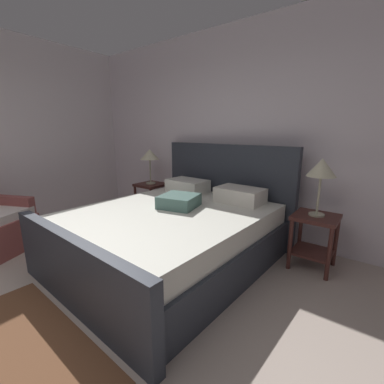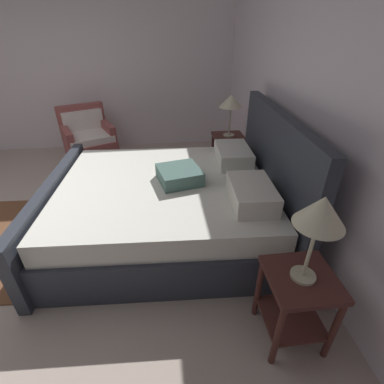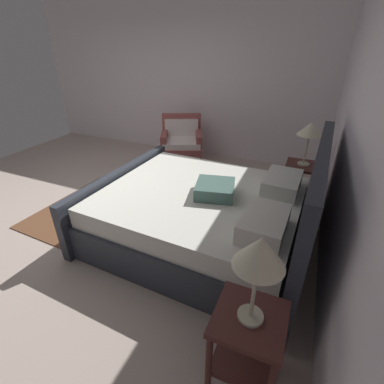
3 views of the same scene
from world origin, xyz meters
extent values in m
cube|color=#B19E92|center=(0.00, 0.00, -0.01)|extent=(5.43, 5.98, 0.02)
cube|color=silver|center=(0.00, 3.05, 1.43)|extent=(5.55, 0.12, 2.87)
cube|color=silver|center=(-2.78, 0.00, 1.43)|extent=(0.12, 6.10, 2.87)
cube|color=#2C3039|center=(-0.02, 1.68, 0.20)|extent=(1.98, 2.22, 0.40)
cube|color=#2C3039|center=(0.04, 2.79, 0.65)|extent=(2.01, 0.20, 1.30)
cube|color=#2C3039|center=(-0.07, 0.56, 0.34)|extent=(2.01, 0.20, 0.67)
cube|color=silver|center=(-0.02, 1.68, 0.51)|extent=(1.90, 2.15, 0.22)
cube|color=silver|center=(-0.40, 2.48, 0.71)|extent=(0.58, 0.39, 0.18)
cube|color=silver|center=(0.45, 2.44, 0.71)|extent=(0.58, 0.39, 0.18)
cube|color=#45655D|center=(-0.02, 1.84, 0.69)|extent=(0.48, 0.48, 0.14)
cube|color=#49241F|center=(1.30, 2.53, 0.58)|extent=(0.44, 0.44, 0.04)
cube|color=#49241F|center=(1.30, 2.53, 0.18)|extent=(0.40, 0.40, 0.02)
cylinder|color=#49241F|center=(1.11, 2.34, 0.28)|extent=(0.04, 0.04, 0.56)
cylinder|color=#49241F|center=(1.49, 2.34, 0.28)|extent=(0.04, 0.04, 0.56)
cylinder|color=#49241F|center=(1.11, 2.72, 0.28)|extent=(0.04, 0.04, 0.56)
cylinder|color=#49241F|center=(1.49, 2.72, 0.28)|extent=(0.04, 0.04, 0.56)
cylinder|color=#B7B293|center=(1.30, 2.53, 0.61)|extent=(0.16, 0.16, 0.02)
cylinder|color=#B7B293|center=(1.30, 2.53, 0.82)|extent=(0.02, 0.02, 0.40)
cone|color=beige|center=(1.30, 2.53, 1.11)|extent=(0.29, 0.29, 0.19)
cube|color=#49241F|center=(-1.34, 2.65, 0.58)|extent=(0.44, 0.44, 0.04)
cube|color=#49241F|center=(-1.34, 2.65, 0.18)|extent=(0.40, 0.40, 0.02)
cylinder|color=#49241F|center=(-1.53, 2.46, 0.28)|extent=(0.04, 0.04, 0.56)
cylinder|color=#49241F|center=(-1.15, 2.46, 0.28)|extent=(0.04, 0.04, 0.56)
cylinder|color=#49241F|center=(-1.53, 2.84, 0.28)|extent=(0.04, 0.04, 0.56)
cylinder|color=#49241F|center=(-1.15, 2.84, 0.28)|extent=(0.04, 0.04, 0.56)
cylinder|color=#B7B293|center=(-1.34, 2.65, 0.61)|extent=(0.16, 0.16, 0.02)
cylinder|color=#B7B293|center=(-1.34, 2.65, 0.82)|extent=(0.02, 0.02, 0.39)
cone|color=beige|center=(-1.34, 2.65, 1.09)|extent=(0.32, 0.32, 0.17)
cube|color=#8F4845|center=(-1.93, 0.54, 0.21)|extent=(0.95, 0.95, 0.42)
cube|color=silver|center=(-1.93, 0.54, 0.47)|extent=(0.88, 0.88, 0.10)
cube|color=#8F4845|center=(-2.21, 0.41, 0.66)|extent=(0.41, 0.71, 0.48)
cube|color=silver|center=(-2.13, 0.45, 0.64)|extent=(0.34, 0.60, 0.36)
cube|color=#8F4845|center=(-1.80, 0.26, 0.53)|extent=(0.63, 0.36, 0.22)
cube|color=#8F4845|center=(-2.06, 0.82, 0.53)|extent=(0.63, 0.36, 0.22)
cube|color=brown|center=(-0.02, -0.05, 0.01)|extent=(1.67, 1.11, 0.01)
camera|label=1|loc=(1.84, -0.36, 1.48)|focal=24.30mm
camera|label=2|loc=(2.47, 1.68, 1.99)|focal=26.11mm
camera|label=3|loc=(2.47, 2.64, 2.08)|focal=25.85mm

